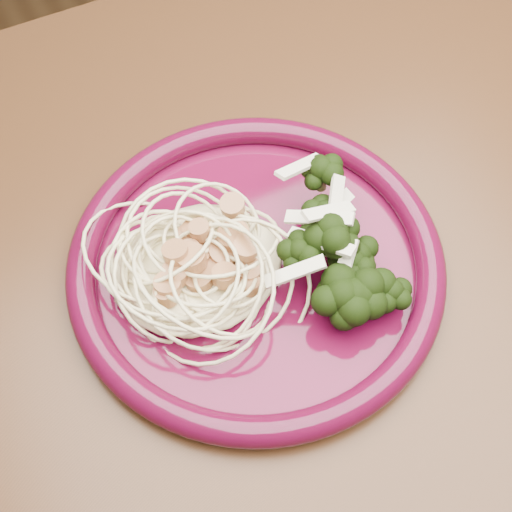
% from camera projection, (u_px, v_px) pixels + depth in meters
% --- Properties ---
extents(dining_table, '(1.20, 0.80, 0.75)m').
position_uv_depth(dining_table, '(201.00, 428.00, 0.56)').
color(dining_table, '#472814').
rests_on(dining_table, ground).
extents(dinner_plate, '(0.36, 0.36, 0.02)m').
position_uv_depth(dinner_plate, '(256.00, 263.00, 0.52)').
color(dinner_plate, '#4B0822').
rests_on(dinner_plate, dining_table).
extents(spaghetti_pile, '(0.16, 0.15, 0.03)m').
position_uv_depth(spaghetti_pile, '(197.00, 261.00, 0.51)').
color(spaghetti_pile, '#F3E8AE').
rests_on(spaghetti_pile, dinner_plate).
extents(scallop_cluster, '(0.14, 0.14, 0.04)m').
position_uv_depth(scallop_cluster, '(193.00, 235.00, 0.48)').
color(scallop_cluster, '#B9804F').
rests_on(scallop_cluster, spaghetti_pile).
extents(broccoli_pile, '(0.12, 0.15, 0.05)m').
position_uv_depth(broccoli_pile, '(329.00, 244.00, 0.51)').
color(broccoli_pile, black).
rests_on(broccoli_pile, dinner_plate).
extents(onion_garnish, '(0.08, 0.10, 0.05)m').
position_uv_depth(onion_garnish, '(333.00, 220.00, 0.48)').
color(onion_garnish, white).
rests_on(onion_garnish, broccoli_pile).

